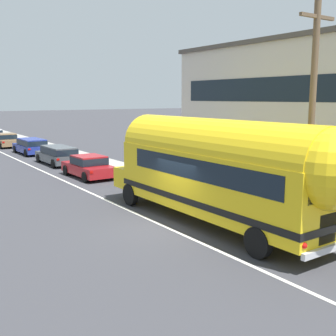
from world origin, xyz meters
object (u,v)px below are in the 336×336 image
object	(u,v)px
painted_bus	(222,168)
car_fourth	(6,140)
car_second	(58,154)
utility_pole	(312,111)
car_third	(31,145)
car_lead	(89,166)

from	to	relation	value
painted_bus	car_fourth	bearing A→B (deg)	90.44
car_second	car_fourth	world-z (taller)	same
utility_pole	painted_bus	size ratio (longest dim) A/B	0.68
painted_bus	car_third	size ratio (longest dim) A/B	2.64
car_second	car_fourth	size ratio (longest dim) A/B	1.09
painted_bus	car_third	world-z (taller)	painted_bus
car_lead	utility_pole	bearing A→B (deg)	-79.63
utility_pole	car_fourth	bearing A→B (deg)	94.76
car_lead	car_fourth	xyz separation A→B (m)	(-0.23, 19.87, -0.00)
painted_bus	utility_pole	bearing A→B (deg)	-36.03
painted_bus	car_second	xyz separation A→B (m)	(0.13, 18.35, -1.50)
utility_pole	painted_bus	distance (m)	3.84
car_fourth	car_second	bearing A→B (deg)	-88.42
utility_pole	car_second	distance (m)	20.71
car_fourth	utility_pole	bearing A→B (deg)	-85.24
car_lead	car_third	distance (m)	12.92
car_third	painted_bus	bearing A→B (deg)	-90.45
utility_pole	car_third	xyz separation A→B (m)	(-2.39, 27.18, -3.63)
painted_bus	car_second	bearing A→B (deg)	89.58
utility_pole	car_lead	size ratio (longest dim) A/B	1.94
car_third	car_fourth	bearing A→B (deg)	93.69
painted_bus	car_fourth	distance (m)	32.29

